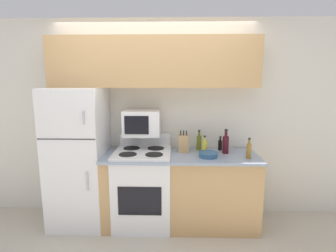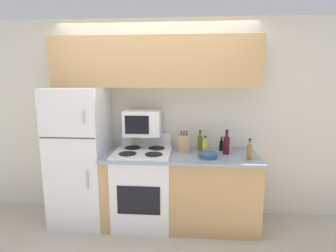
# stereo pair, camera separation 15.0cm
# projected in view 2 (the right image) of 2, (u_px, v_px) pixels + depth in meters

# --- Properties ---
(ground_plane) EXTENTS (12.00, 12.00, 0.00)m
(ground_plane) POSITION_uv_depth(u_px,v_px,m) (151.00, 236.00, 3.04)
(ground_plane) COLOR beige
(wall_back) EXTENTS (8.00, 0.05, 2.55)m
(wall_back) POSITION_uv_depth(u_px,v_px,m) (157.00, 119.00, 3.47)
(wall_back) COLOR silver
(wall_back) RESTS_ON ground_plane
(lower_cabinets) EXTENTS (1.85, 0.67, 0.91)m
(lower_cabinets) POSITION_uv_depth(u_px,v_px,m) (180.00, 189.00, 3.24)
(lower_cabinets) COLOR tan
(lower_cabinets) RESTS_ON ground_plane
(refrigerator) EXTENTS (0.66, 0.66, 1.70)m
(refrigerator) POSITION_uv_depth(u_px,v_px,m) (80.00, 156.00, 3.27)
(refrigerator) COLOR white
(refrigerator) RESTS_ON ground_plane
(upper_cabinets) EXTENTS (2.51, 0.33, 0.60)m
(upper_cabinets) POSITION_uv_depth(u_px,v_px,m) (155.00, 62.00, 3.16)
(upper_cabinets) COLOR tan
(upper_cabinets) RESTS_ON refrigerator
(stove) EXTENTS (0.68, 0.65, 1.10)m
(stove) POSITION_uv_depth(u_px,v_px,m) (143.00, 186.00, 3.26)
(stove) COLOR white
(stove) RESTS_ON ground_plane
(microwave) EXTENTS (0.45, 0.31, 0.31)m
(microwave) POSITION_uv_depth(u_px,v_px,m) (143.00, 123.00, 3.28)
(microwave) COLOR white
(microwave) RESTS_ON stove
(knife_block) EXTENTS (0.12, 0.10, 0.27)m
(knife_block) POSITION_uv_depth(u_px,v_px,m) (184.00, 144.00, 3.23)
(knife_block) COLOR tan
(knife_block) RESTS_ON lower_cabinets
(bowl) EXTENTS (0.23, 0.23, 0.06)m
(bowl) POSITION_uv_depth(u_px,v_px,m) (208.00, 155.00, 3.02)
(bowl) COLOR #335B84
(bowl) RESTS_ON lower_cabinets
(bottle_cooking_spray) EXTENTS (0.06, 0.06, 0.22)m
(bottle_cooking_spray) POSITION_uv_depth(u_px,v_px,m) (205.00, 147.00, 3.16)
(bottle_cooking_spray) COLOR gold
(bottle_cooking_spray) RESTS_ON lower_cabinets
(bottle_wine_red) EXTENTS (0.08, 0.08, 0.30)m
(bottle_wine_red) POSITION_uv_depth(u_px,v_px,m) (226.00, 145.00, 3.15)
(bottle_wine_red) COLOR #470F19
(bottle_wine_red) RESTS_ON lower_cabinets
(bottle_olive_oil) EXTENTS (0.06, 0.06, 0.26)m
(bottle_olive_oil) POSITION_uv_depth(u_px,v_px,m) (200.00, 143.00, 3.32)
(bottle_olive_oil) COLOR #5B6619
(bottle_olive_oil) RESTS_ON lower_cabinets
(bottle_soy_sauce) EXTENTS (0.05, 0.05, 0.18)m
(bottle_soy_sauce) POSITION_uv_depth(u_px,v_px,m) (221.00, 145.00, 3.30)
(bottle_soy_sauce) COLOR black
(bottle_soy_sauce) RESTS_ON lower_cabinets
(bottle_vinegar) EXTENTS (0.06, 0.06, 0.24)m
(bottle_vinegar) POSITION_uv_depth(u_px,v_px,m) (249.00, 151.00, 2.94)
(bottle_vinegar) COLOR olive
(bottle_vinegar) RESTS_ON lower_cabinets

